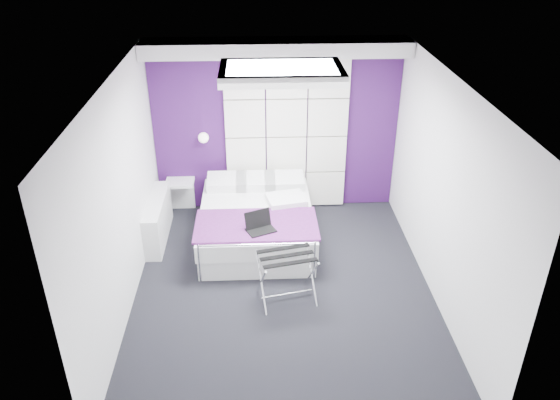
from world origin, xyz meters
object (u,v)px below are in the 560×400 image
luggage_rack (287,277)px  nightstand (180,182)px  laptop (261,225)px  bed (256,222)px  radiator (158,219)px  wall_lamp (204,137)px

luggage_rack → nightstand: bearing=112.0°
luggage_rack → laptop: 0.84m
bed → luggage_rack: bearing=-75.5°
nightstand → luggage_rack: size_ratio=0.66×
luggage_rack → laptop: size_ratio=1.83×
radiator → luggage_rack: luggage_rack is taller
nightstand → luggage_rack: (1.48, -2.16, -0.20)m
bed → nightstand: size_ratio=4.56×
bed → luggage_rack: size_ratio=3.01×
radiator → bed: bearing=-4.8°
wall_lamp → bed: size_ratio=0.08×
wall_lamp → luggage_rack: bearing=-63.9°
wall_lamp → radiator: 1.35m
nightstand → radiator: bearing=-108.4°
wall_lamp → nightstand: bearing=-174.3°
radiator → wall_lamp: bearing=49.9°
nightstand → bed: bearing=-36.4°
radiator → luggage_rack: (1.72, -1.44, 0.01)m
bed → nightstand: bearing=143.6°
radiator → nightstand: bearing=71.6°
bed → laptop: bearing=-84.7°
radiator → laptop: size_ratio=3.47×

